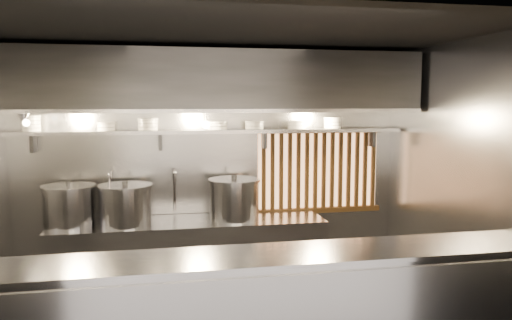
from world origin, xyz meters
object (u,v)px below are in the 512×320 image
object	(u,v)px
stock_pot_right	(234,199)
heat_lamp	(24,117)
pendant_bulb	(206,125)
stock_pot_left	(126,205)
stock_pot_mid	(69,205)

from	to	relation	value
stock_pot_right	heat_lamp	bearing A→B (deg)	-172.79
heat_lamp	pendant_bulb	world-z (taller)	heat_lamp
pendant_bulb	stock_pot_right	size ratio (longest dim) A/B	0.30
stock_pot_left	stock_pot_right	size ratio (longest dim) A/B	1.09
heat_lamp	pendant_bulb	xyz separation A→B (m)	(1.80, 0.35, -0.11)
pendant_bulb	stock_pot_left	size ratio (longest dim) A/B	0.28
heat_lamp	stock_pot_right	world-z (taller)	heat_lamp
stock_pot_mid	stock_pot_right	size ratio (longest dim) A/B	1.16
stock_pot_mid	stock_pot_right	world-z (taller)	stock_pot_right
heat_lamp	stock_pot_mid	world-z (taller)	heat_lamp
heat_lamp	stock_pot_mid	distance (m)	1.05
heat_lamp	stock_pot_left	bearing A→B (deg)	14.47
stock_pot_left	stock_pot_right	distance (m)	1.18
stock_pot_right	stock_pot_left	bearing A→B (deg)	-178.61
stock_pot_mid	stock_pot_left	bearing A→B (deg)	-5.39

